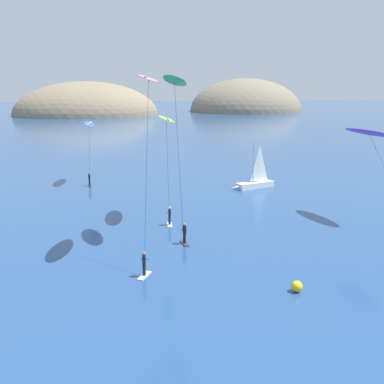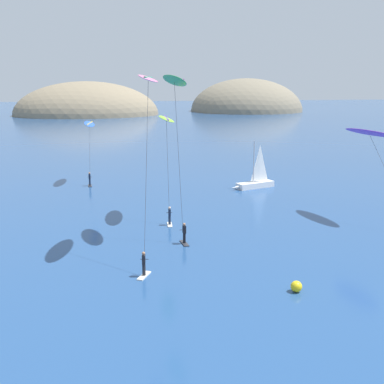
# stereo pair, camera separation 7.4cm
# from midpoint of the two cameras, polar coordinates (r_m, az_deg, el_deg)

# --- Properties ---
(headland_island) EXTENTS (118.20, 58.54, 27.76)m
(headland_island) POSITION_cam_midpoint_polar(r_m,az_deg,el_deg) (199.36, -2.33, 9.36)
(headland_island) COLOR #7A705B
(headland_island) RESTS_ON ground
(sailboat_near) EXTENTS (5.87, 3.03, 5.70)m
(sailboat_near) POSITION_cam_midpoint_polar(r_m,az_deg,el_deg) (58.23, 7.19, 1.10)
(sailboat_near) COLOR white
(sailboat_near) RESTS_ON ground
(kitesurfer_purple) EXTENTS (2.92, 9.86, 8.39)m
(kitesurfer_purple) POSITION_cam_midpoint_polar(r_m,az_deg,el_deg) (46.44, 20.47, 5.99)
(kitesurfer_purple) COLOR yellow
(kitesurfer_purple) RESTS_ON ground
(kitesurfer_green) EXTENTS (2.15, 5.36, 13.10)m
(kitesurfer_green) POSITION_cam_midpoint_polar(r_m,az_deg,el_deg) (38.04, -2.06, 11.50)
(kitesurfer_green) COLOR #2D2D33
(kitesurfer_green) RESTS_ON ground
(kitesurfer_blue) EXTENTS (1.63, 5.53, 7.78)m
(kitesurfer_blue) POSITION_cam_midpoint_polar(r_m,az_deg,el_deg) (61.21, -12.12, 7.30)
(kitesurfer_blue) COLOR #2D2D33
(kitesurfer_blue) RESTS_ON ground
(kitesurfer_lime) EXTENTS (1.69, 6.13, 9.55)m
(kitesurfer_lime) POSITION_cam_midpoint_polar(r_m,az_deg,el_deg) (43.86, -3.09, 7.77)
(kitesurfer_lime) COLOR silver
(kitesurfer_lime) RESTS_ON ground
(kitesurfer_pink) EXTENTS (2.63, 8.76, 13.06)m
(kitesurfer_pink) POSITION_cam_midpoint_polar(r_m,az_deg,el_deg) (34.68, -5.29, 11.65)
(kitesurfer_pink) COLOR silver
(kitesurfer_pink) RESTS_ON ground
(marker_buoy) EXTENTS (0.70, 0.70, 0.70)m
(marker_buoy) POSITION_cam_midpoint_polar(r_m,az_deg,el_deg) (30.46, 12.24, -10.87)
(marker_buoy) COLOR yellow
(marker_buoy) RESTS_ON ground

